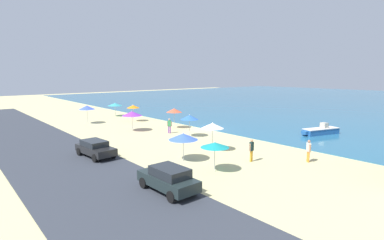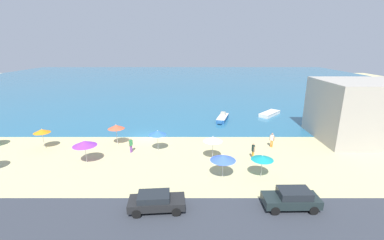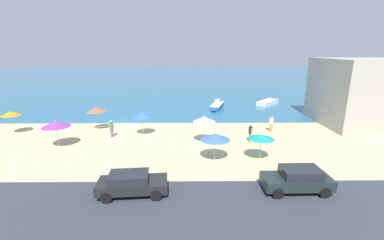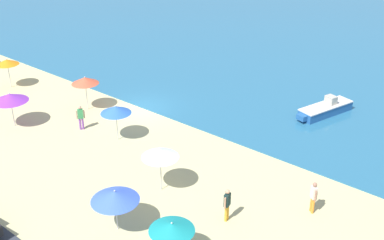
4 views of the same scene
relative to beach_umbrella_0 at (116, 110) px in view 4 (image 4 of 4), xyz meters
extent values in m
plane|color=#C8BE86|center=(-2.13, 4.41, -2.13)|extent=(160.00, 160.00, 0.00)
cylinder|color=#B2B2B7|center=(0.00, 0.00, -1.16)|extent=(0.05, 0.05, 1.95)
cone|color=blue|center=(0.00, 0.00, 0.00)|extent=(1.96, 1.96, 0.47)
sphere|color=silver|center=(0.00, 0.00, 0.27)|extent=(0.08, 0.08, 0.08)
cylinder|color=#B2B2B7|center=(6.63, -6.14, -1.27)|extent=(0.05, 0.05, 1.73)
cone|color=blue|center=(6.63, -6.14, -0.21)|extent=(2.30, 2.30, 0.50)
sphere|color=silver|center=(6.63, -6.14, 0.07)|extent=(0.08, 0.08, 0.08)
cylinder|color=#B2B2B7|center=(6.01, -2.37, -1.08)|extent=(0.05, 0.05, 2.11)
cone|color=white|center=(6.01, -2.37, 0.16)|extent=(2.01, 2.01, 0.47)
sphere|color=silver|center=(6.01, -2.37, 0.42)|extent=(0.08, 0.08, 0.08)
cone|color=teal|center=(10.14, -6.14, -0.22)|extent=(2.00, 2.00, 0.36)
sphere|color=silver|center=(10.14, -6.14, -0.01)|extent=(0.08, 0.08, 0.08)
cylinder|color=#B2B2B7|center=(-6.91, -3.14, -1.18)|extent=(0.05, 0.05, 1.90)
cone|color=purple|center=(-6.91, -3.14, -0.02)|extent=(2.38, 2.38, 0.52)
sphere|color=silver|center=(-6.91, -3.14, 0.27)|extent=(0.08, 0.08, 0.08)
cylinder|color=#B2B2B7|center=(-5.13, 1.77, -1.09)|extent=(0.05, 0.05, 2.08)
cone|color=#DF5637|center=(-5.13, 1.77, 0.14)|extent=(1.95, 1.95, 0.47)
sphere|color=silver|center=(-5.13, 1.77, 0.40)|extent=(0.08, 0.08, 0.08)
cylinder|color=#B2B2B7|center=(-13.27, 0.55, -1.13)|extent=(0.05, 0.05, 2.00)
cone|color=orange|center=(-13.27, 0.55, 0.02)|extent=(1.84, 1.84, 0.41)
sphere|color=silver|center=(-13.27, 0.55, 0.26)|extent=(0.08, 0.08, 0.08)
cylinder|color=purple|center=(-3.00, -0.63, -1.72)|extent=(0.14, 0.14, 0.83)
cylinder|color=purple|center=(-2.89, -0.49, -1.72)|extent=(0.14, 0.14, 0.83)
cube|color=#388F52|center=(-2.95, -0.56, -0.97)|extent=(0.39, 0.42, 0.66)
sphere|color=tan|center=(-2.95, -0.56, -0.51)|extent=(0.22, 0.22, 0.22)
cylinder|color=tan|center=(-3.09, -0.75, -1.02)|extent=(0.09, 0.09, 0.59)
cylinder|color=tan|center=(-2.81, -0.36, -1.02)|extent=(0.09, 0.09, 0.59)
cylinder|color=orange|center=(13.14, 1.05, -1.71)|extent=(0.14, 0.14, 0.84)
cylinder|color=orange|center=(13.28, 0.94, -1.71)|extent=(0.14, 0.14, 0.84)
cube|color=silver|center=(13.21, 1.00, -0.95)|extent=(0.42, 0.40, 0.67)
sphere|color=#9E6E59|center=(13.21, 1.00, -0.49)|extent=(0.22, 0.22, 0.22)
cylinder|color=#9E6E59|center=(13.03, 1.15, -1.00)|extent=(0.09, 0.09, 0.60)
cylinder|color=#9E6E59|center=(13.40, 0.84, -1.00)|extent=(0.09, 0.09, 0.60)
cylinder|color=gold|center=(10.26, -2.17, -1.70)|extent=(0.14, 0.14, 0.87)
cylinder|color=gold|center=(10.29, -2.35, -1.70)|extent=(0.14, 0.14, 0.87)
cube|color=#152B2A|center=(10.27, -2.26, -0.92)|extent=(0.28, 0.39, 0.69)
sphere|color=tan|center=(10.27, -2.26, -0.45)|extent=(0.22, 0.22, 0.22)
cylinder|color=tan|center=(10.23, -2.03, -0.97)|extent=(0.09, 0.09, 0.62)
cylinder|color=tan|center=(10.31, -2.50, -0.97)|extent=(0.09, 0.09, 0.62)
cube|color=#245A99|center=(8.72, 11.97, -1.77)|extent=(2.40, 4.51, 0.62)
cube|color=#245A99|center=(8.05, 9.70, -1.71)|extent=(0.78, 0.62, 0.37)
cube|color=silver|center=(8.72, 11.97, -1.42)|extent=(2.48, 4.53, 0.08)
cube|color=#B2AD9E|center=(8.85, 12.39, -1.13)|extent=(0.87, 0.78, 0.67)
camera|label=1|loc=(24.56, -20.40, 4.67)|focal=28.00mm
camera|label=2|loc=(3.86, -27.12, 9.43)|focal=24.00mm
camera|label=3|loc=(4.66, -24.60, 6.14)|focal=24.00mm
camera|label=4|loc=(21.06, -18.08, 12.86)|focal=45.00mm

